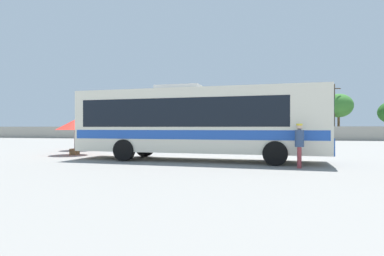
{
  "coord_description": "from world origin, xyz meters",
  "views": [
    {
      "loc": [
        2.31,
        -15.24,
        1.6
      ],
      "look_at": [
        -1.51,
        1.44,
        1.59
      ],
      "focal_mm": 29.65,
      "sensor_mm": 36.0,
      "label": 1
    }
  ],
  "objects": [
    {
      "name": "roadside_tree_midleft",
      "position": [
        0.78,
        32.04,
        4.93
      ],
      "size": [
        5.51,
        5.51,
        7.28
      ],
      "color": "brown",
      "rests_on": "ground_plane"
    },
    {
      "name": "parked_car_leftmost_red",
      "position": [
        -12.39,
        24.41,
        0.76
      ],
      "size": [
        4.32,
        2.17,
        1.42
      ],
      "color": "red",
      "rests_on": "ground_plane"
    },
    {
      "name": "ground_plane",
      "position": [
        0.0,
        10.0,
        0.0
      ],
      "size": [
        300.0,
        300.0,
        0.0
      ],
      "primitive_type": "plane",
      "color": "gray"
    },
    {
      "name": "perimeter_wall",
      "position": [
        0.0,
        27.63,
        0.89
      ],
      "size": [
        80.0,
        0.3,
        1.77
      ],
      "primitive_type": "cube",
      "color": "#9E998C",
      "rests_on": "ground_plane"
    },
    {
      "name": "roadside_tree_left",
      "position": [
        -11.6,
        30.1,
        4.51
      ],
      "size": [
        5.34,
        5.34,
        6.79
      ],
      "color": "brown",
      "rests_on": "ground_plane"
    },
    {
      "name": "vendor_umbrella_near_gate_red",
      "position": [
        -10.37,
        4.96,
        1.87
      ],
      "size": [
        2.28,
        2.28,
        2.22
      ],
      "color": "gray",
      "rests_on": "ground_plane"
    },
    {
      "name": "coach_bus_cream_blue",
      "position": [
        -1.05,
        -0.08,
        1.96
      ],
      "size": [
        12.15,
        3.11,
        3.69
      ],
      "color": "silver",
      "rests_on": "ground_plane"
    },
    {
      "name": "parked_car_second_silver",
      "position": [
        -6.6,
        24.12,
        0.81
      ],
      "size": [
        4.22,
        2.02,
        1.54
      ],
      "color": "#B7BABF",
      "rests_on": "ground_plane"
    },
    {
      "name": "vendor_umbrella_secondary_red",
      "position": [
        -8.64,
        1.45,
        1.74
      ],
      "size": [
        2.17,
        2.17,
        2.07
      ],
      "color": "gray",
      "rests_on": "ground_plane"
    },
    {
      "name": "utility_pole_near",
      "position": [
        11.54,
        31.06,
        3.95
      ],
      "size": [
        1.76,
        0.62,
        7.54
      ],
      "color": "#4C3823",
      "rests_on": "ground_plane"
    },
    {
      "name": "roadside_tree_midright",
      "position": [
        12.35,
        32.2,
        4.66
      ],
      "size": [
        3.85,
        3.85,
        6.31
      ],
      "color": "brown",
      "rests_on": "ground_plane"
    },
    {
      "name": "attendant_by_bus_door",
      "position": [
        3.66,
        -2.06,
        1.0
      ],
      "size": [
        0.4,
        0.4,
        1.76
      ],
      "color": "#99383D",
      "rests_on": "ground_plane"
    }
  ]
}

